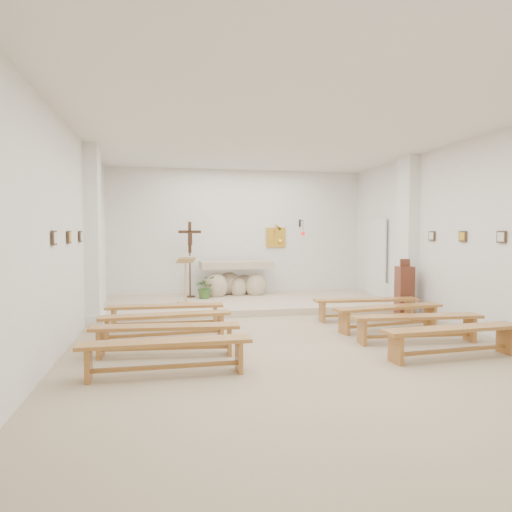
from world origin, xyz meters
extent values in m
cube|color=tan|center=(0.00, 0.00, 0.00)|extent=(7.00, 10.00, 0.00)
cube|color=white|center=(-3.49, 0.00, 1.75)|extent=(0.02, 10.00, 3.50)
cube|color=white|center=(3.49, 0.00, 1.75)|extent=(0.02, 10.00, 3.50)
cube|color=white|center=(0.00, 4.99, 1.75)|extent=(7.00, 0.02, 3.50)
cube|color=silver|center=(0.00, 0.00, 3.49)|extent=(7.00, 10.00, 0.02)
cube|color=#BCAD91|center=(0.00, 3.50, 0.07)|extent=(6.98, 3.00, 0.15)
cube|color=white|center=(-3.37, 2.00, 1.75)|extent=(0.26, 0.55, 3.50)
cube|color=white|center=(3.37, 2.00, 1.75)|extent=(0.26, 0.55, 3.50)
cube|color=gold|center=(1.05, 4.96, 1.65)|extent=(0.55, 0.04, 0.55)
cube|color=black|center=(1.75, 4.97, 2.05)|extent=(0.04, 0.02, 0.20)
cylinder|color=black|center=(1.75, 4.82, 2.12)|extent=(0.02, 0.30, 0.02)
cylinder|color=black|center=(1.75, 4.67, 1.95)|extent=(0.01, 0.01, 0.34)
sphere|color=red|center=(1.75, 4.67, 1.76)|extent=(0.11, 0.11, 0.11)
cube|color=#3E2A1B|center=(-3.47, -0.80, 1.72)|extent=(0.03, 0.20, 0.20)
cube|color=#3E2A1B|center=(-3.47, 0.20, 1.72)|extent=(0.03, 0.20, 0.20)
cube|color=#3E2A1B|center=(-3.47, 1.20, 1.72)|extent=(0.03, 0.20, 0.20)
cube|color=#3E2A1B|center=(3.47, -0.80, 1.72)|extent=(0.03, 0.20, 0.20)
cube|color=#3E2A1B|center=(3.47, 0.20, 1.72)|extent=(0.03, 0.20, 0.20)
cube|color=#3E2A1B|center=(3.47, 1.20, 1.72)|extent=(0.03, 0.20, 0.20)
cube|color=silver|center=(-3.43, 2.70, 0.27)|extent=(0.10, 0.85, 0.52)
cube|color=silver|center=(3.43, 2.70, 0.27)|extent=(0.10, 0.85, 0.52)
ellipsoid|color=beige|center=(-0.71, 4.22, 0.41)|extent=(0.61, 0.52, 0.69)
ellipsoid|color=beige|center=(0.35, 4.30, 0.39)|extent=(0.57, 0.48, 0.65)
ellipsoid|color=beige|center=(-0.32, 4.58, 0.43)|extent=(0.65, 0.55, 0.61)
ellipsoid|color=beige|center=(0.09, 4.56, 0.37)|extent=(0.53, 0.45, 0.57)
ellipsoid|color=beige|center=(-0.11, 4.35, 0.34)|extent=(0.45, 0.38, 0.53)
cube|color=beige|center=(-0.16, 4.40, 0.94)|extent=(1.91, 0.81, 0.18)
cube|color=tan|center=(-1.53, 3.15, 0.17)|extent=(0.40, 0.40, 0.04)
cylinder|color=tan|center=(-1.53, 3.15, 0.63)|extent=(0.05, 0.05, 0.96)
cube|color=tan|center=(-1.53, 3.14, 1.15)|extent=(0.46, 0.37, 0.16)
cube|color=silver|center=(-1.52, 3.10, 1.20)|extent=(0.39, 0.30, 0.12)
cylinder|color=#341D10|center=(-1.37, 4.22, 0.17)|extent=(0.25, 0.25, 0.03)
cylinder|color=#341D10|center=(-1.37, 4.22, 0.73)|extent=(0.04, 0.04, 1.15)
cube|color=#341D10|center=(-1.37, 4.22, 1.67)|extent=(0.08, 0.06, 0.79)
cube|color=#341D10|center=(-1.37, 4.22, 1.81)|extent=(0.58, 0.14, 0.07)
cube|color=#341D10|center=(-1.37, 4.19, 1.64)|extent=(0.11, 0.06, 0.34)
imported|color=#386227|center=(-1.02, 3.91, 0.43)|extent=(0.54, 0.48, 0.56)
cube|color=maroon|center=(3.10, 1.61, 0.53)|extent=(0.35, 0.35, 1.05)
cube|color=maroon|center=(3.10, 1.61, 1.13)|extent=(0.21, 0.06, 0.17)
cube|color=#9D632D|center=(-2.00, 1.16, 0.43)|extent=(2.15, 0.43, 0.05)
cube|color=#9D632D|center=(-2.92, 1.20, 0.20)|extent=(0.07, 0.31, 0.41)
cube|color=#9D632D|center=(-1.08, 1.12, 0.20)|extent=(0.07, 0.31, 0.41)
cube|color=#9D632D|center=(-2.00, 1.16, 0.12)|extent=(1.80, 0.13, 0.05)
cube|color=#9D632D|center=(2.00, 1.16, 0.43)|extent=(2.15, 0.47, 0.05)
cube|color=#9D632D|center=(1.08, 1.22, 0.20)|extent=(0.08, 0.31, 0.41)
cube|color=#9D632D|center=(2.92, 1.10, 0.20)|extent=(0.08, 0.31, 0.41)
cube|color=#9D632D|center=(2.00, 1.16, 0.12)|extent=(1.79, 0.17, 0.05)
cube|color=#9D632D|center=(-2.00, 0.22, 0.43)|extent=(2.15, 0.49, 0.05)
cube|color=#9D632D|center=(-2.92, 0.15, 0.20)|extent=(0.08, 0.31, 0.41)
cube|color=#9D632D|center=(-1.08, 0.28, 0.20)|extent=(0.08, 0.31, 0.41)
cube|color=#9D632D|center=(-2.00, 0.22, 0.12)|extent=(1.79, 0.19, 0.05)
cube|color=#9D632D|center=(2.00, 0.22, 0.43)|extent=(2.16, 0.61, 0.05)
cube|color=#9D632D|center=(1.09, 0.10, 0.20)|extent=(0.10, 0.32, 0.41)
cube|color=#9D632D|center=(2.92, 0.34, 0.20)|extent=(0.10, 0.32, 0.41)
cube|color=#9D632D|center=(2.00, 0.22, 0.12)|extent=(1.79, 0.29, 0.05)
cube|color=#9D632D|center=(-2.00, -0.73, 0.43)|extent=(2.16, 0.54, 0.05)
cube|color=#9D632D|center=(-2.92, -0.64, 0.20)|extent=(0.09, 0.31, 0.41)
cube|color=#9D632D|center=(-1.08, -0.81, 0.20)|extent=(0.09, 0.31, 0.41)
cube|color=#9D632D|center=(-2.00, -0.73, 0.12)|extent=(1.79, 0.23, 0.05)
cube|color=#9D632D|center=(2.00, -0.73, 0.43)|extent=(2.16, 0.51, 0.05)
cube|color=#9D632D|center=(1.08, -0.65, 0.20)|extent=(0.08, 0.31, 0.41)
cube|color=#9D632D|center=(2.92, -0.80, 0.20)|extent=(0.08, 0.31, 0.41)
cube|color=#9D632D|center=(2.00, -0.73, 0.12)|extent=(1.79, 0.20, 0.05)
cube|color=#9D632D|center=(-2.00, -1.67, 0.43)|extent=(2.14, 0.36, 0.05)
cube|color=#9D632D|center=(-2.92, -1.67, 0.20)|extent=(0.06, 0.31, 0.41)
cube|color=#9D632D|center=(-1.08, -1.66, 0.20)|extent=(0.06, 0.31, 0.41)
cube|color=#9D632D|center=(-2.00, -1.67, 0.12)|extent=(1.80, 0.07, 0.05)
cube|color=#9D632D|center=(2.00, -1.67, 0.43)|extent=(2.15, 0.50, 0.05)
cube|color=#9D632D|center=(1.08, -1.74, 0.20)|extent=(0.08, 0.31, 0.41)
cube|color=#9D632D|center=(2.92, -1.60, 0.20)|extent=(0.08, 0.31, 0.41)
cube|color=#9D632D|center=(2.00, -1.67, 0.12)|extent=(1.79, 0.19, 0.05)
camera|label=1|loc=(-2.02, -7.39, 1.80)|focal=32.00mm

